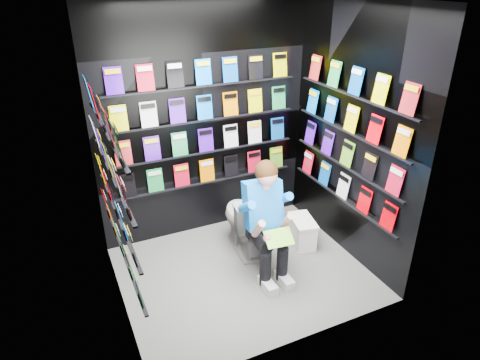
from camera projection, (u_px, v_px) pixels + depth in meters
name	position (u px, v px, depth m)	size (l,w,h in m)	color
floor	(243.00, 272.00, 4.40)	(2.40, 2.40, 0.00)	slate
wall_back	(204.00, 124.00, 4.64)	(2.40, 0.04, 2.60)	black
wall_front	(304.00, 207.00, 3.01)	(2.40, 0.04, 2.60)	black
wall_left	(106.00, 181.00, 3.37)	(0.04, 2.00, 2.60)	black
wall_right	(352.00, 137.00, 4.28)	(0.04, 2.00, 2.60)	black
comics_back	(205.00, 124.00, 4.61)	(2.10, 0.06, 1.37)	#CA0009
comics_left	(110.00, 180.00, 3.38)	(0.06, 1.70, 1.37)	#CA0009
comics_right	(349.00, 137.00, 4.26)	(0.06, 1.70, 1.37)	#CA0009
toilet	(245.00, 220.00, 4.63)	(0.42, 0.75, 0.73)	white
longbox	(302.00, 233.00, 4.80)	(0.21, 0.38, 0.29)	white
longbox_lid	(303.00, 221.00, 4.73)	(0.23, 0.40, 0.03)	white
reader	(262.00, 205.00, 4.15)	(0.49, 0.71, 1.31)	blue
held_comic	(279.00, 238.00, 3.94)	(0.26, 0.01, 0.18)	#2FAC5F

